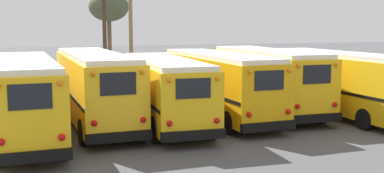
% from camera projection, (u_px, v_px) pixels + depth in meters
% --- Properties ---
extents(ground_plane, '(160.00, 160.00, 0.00)m').
position_uv_depth(ground_plane, '(192.00, 120.00, 22.73)').
color(ground_plane, '#4C4C4F').
extents(school_bus_0, '(2.77, 10.59, 3.16)m').
position_uv_depth(school_bus_0, '(26.00, 95.00, 19.16)').
color(school_bus_0, yellow).
rests_on(school_bus_0, ground).
extents(school_bus_1, '(2.81, 10.77, 3.24)m').
position_uv_depth(school_bus_1, '(94.00, 85.00, 21.90)').
color(school_bus_1, yellow).
rests_on(school_bus_1, ground).
extents(school_bus_2, '(2.78, 9.65, 3.00)m').
position_uv_depth(school_bus_2, '(164.00, 88.00, 21.66)').
color(school_bus_2, yellow).
rests_on(school_bus_2, ground).
extents(school_bus_3, '(2.84, 10.00, 3.13)m').
position_uv_depth(school_bus_3, '(218.00, 83.00, 23.33)').
color(school_bus_3, '#E5A00C').
rests_on(school_bus_3, ground).
extents(school_bus_4, '(2.69, 9.72, 3.22)m').
position_uv_depth(school_bus_4, '(267.00, 78.00, 24.83)').
color(school_bus_4, yellow).
rests_on(school_bus_4, ground).
extents(school_bus_5, '(2.87, 9.62, 3.14)m').
position_uv_depth(school_bus_5, '(337.00, 81.00, 24.01)').
color(school_bus_5, yellow).
rests_on(school_bus_5, ground).
extents(utility_pole, '(1.80, 0.26, 9.45)m').
position_uv_depth(utility_pole, '(131.00, 18.00, 31.16)').
color(utility_pole, '#75604C').
rests_on(utility_pole, ground).
extents(bare_tree_1, '(3.49, 3.49, 7.37)m').
position_uv_depth(bare_tree_1, '(109.00, 7.00, 41.97)').
color(bare_tree_1, brown).
rests_on(bare_tree_1, ground).
extents(fence_line, '(22.78, 0.06, 1.42)m').
position_uv_depth(fence_line, '(154.00, 82.00, 29.50)').
color(fence_line, '#939399').
rests_on(fence_line, ground).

